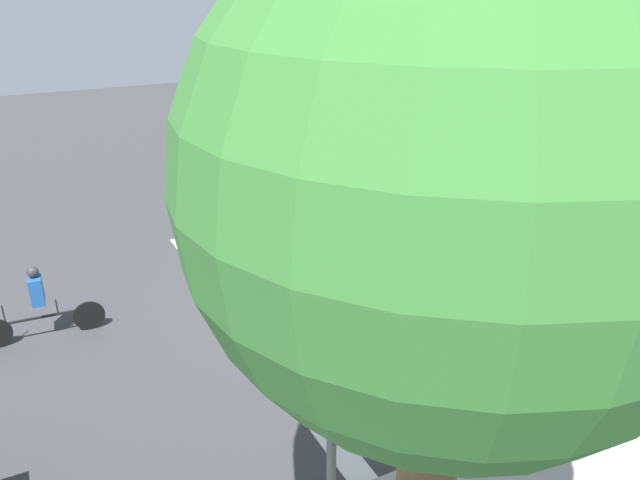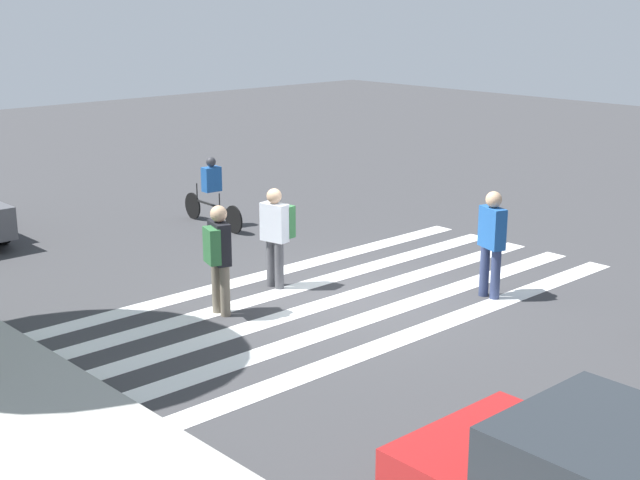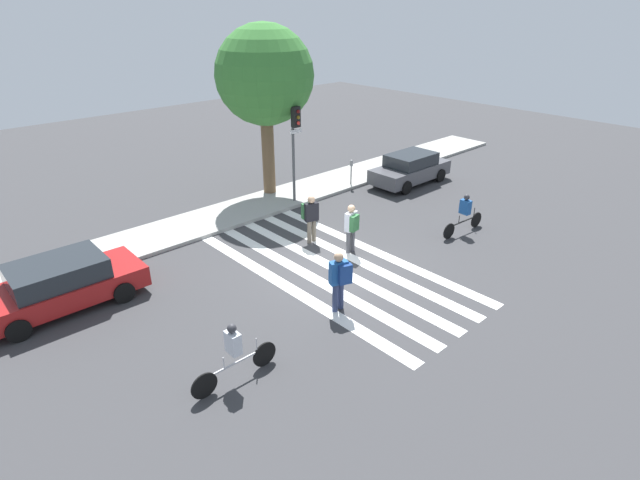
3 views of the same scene
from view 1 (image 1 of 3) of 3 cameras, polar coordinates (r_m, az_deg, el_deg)
name	(u,v)px [view 1 (image 1 of 3)]	position (r m, az deg, el deg)	size (l,w,h in m)	color
ground_plane	(327,303)	(13.77, 0.60, -5.76)	(60.00, 60.00, 0.00)	#38383A
crosswalk_stripes	(327,303)	(13.77, 0.60, -5.74)	(4.32, 10.00, 0.01)	white
traffic_light	(327,325)	(6.95, 0.65, -7.75)	(0.60, 0.50, 4.48)	#515456
street_tree	(452,185)	(4.76, 11.99, 4.97)	(4.17, 4.17, 7.41)	brown
pedestrian_child_with_backpack	(350,217)	(15.51, 2.78, 2.16)	(0.57, 0.54, 1.87)	navy
pedestrian_adult_tall_backpack	(282,281)	(12.41, -3.51, -3.79)	(0.53, 0.47, 1.80)	#4C4C51
pedestrian_adult_blue_shirt	(343,312)	(11.31, 2.10, -6.60)	(0.55, 0.52, 1.82)	#6B6051
cyclist_far_lane	(462,195)	(18.09, 12.82, 4.00)	(2.33, 0.40, 1.61)	black
cyclist_mid_street	(38,300)	(13.28, -24.36, -5.02)	(2.33, 0.41, 1.58)	black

